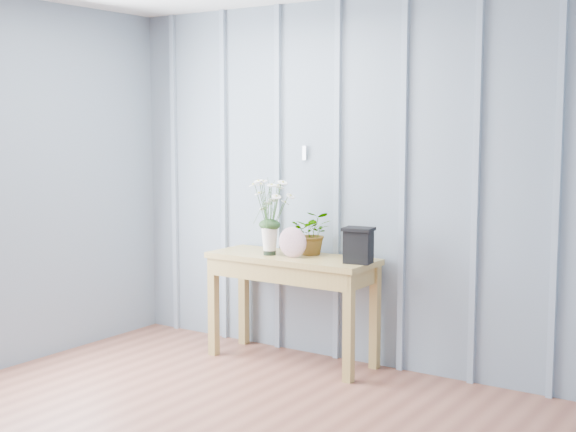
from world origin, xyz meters
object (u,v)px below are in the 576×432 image
Objects in this scene: sideboard at (292,272)px; carved_box at (358,245)px; felt_disc_vessel at (293,242)px; daisy_vase at (270,206)px.

carved_box is (0.53, -0.02, 0.24)m from sideboard.
daisy_vase is at bearing 171.27° from felt_disc_vessel.
carved_box reaches higher than sideboard.
daisy_vase is at bearing -176.34° from carved_box.
daisy_vase is 0.71m from carved_box.
sideboard is 0.48m from daisy_vase.
sideboard is 5.69× the size of felt_disc_vessel.
felt_disc_vessel is 0.48m from carved_box.
daisy_vase is at bearing -157.38° from sideboard.
carved_box is at bearing -1.89° from sideboard.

